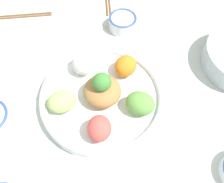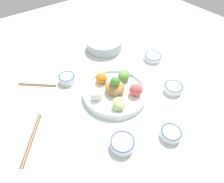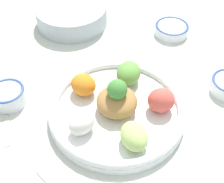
# 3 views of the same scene
# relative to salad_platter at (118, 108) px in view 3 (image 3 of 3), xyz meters

# --- Properties ---
(ground_plane) EXTENTS (2.40, 2.40, 0.00)m
(ground_plane) POSITION_rel_salad_platter_xyz_m (-0.00, 0.02, -0.03)
(ground_plane) COLOR silver
(salad_platter) EXTENTS (0.32, 0.32, 0.11)m
(salad_platter) POSITION_rel_salad_platter_xyz_m (0.00, 0.00, 0.00)
(salad_platter) COLOR white
(salad_platter) RESTS_ON ground_plane
(sauce_bowl_red) EXTENTS (0.10, 0.10, 0.03)m
(sauce_bowl_red) POSITION_rel_salad_platter_xyz_m (-0.09, 0.36, -0.01)
(sauce_bowl_red) COLOR white
(sauce_bowl_red) RESTS_ON ground_plane
(sauce_bowl_dark) EXTENTS (0.09, 0.09, 0.04)m
(sauce_bowl_dark) POSITION_rel_salad_platter_xyz_m (-0.23, -0.15, -0.00)
(sauce_bowl_dark) COLOR white
(sauce_bowl_dark) RESTS_ON ground_plane
(side_serving_bowl) EXTENTS (0.22, 0.22, 0.06)m
(side_serving_bowl) POSITION_rel_salad_platter_xyz_m (-0.36, 0.19, 0.01)
(side_serving_bowl) COLOR #A8B2BC
(side_serving_bowl) RESTS_ON ground_plane
(serving_spoon_main) EXTENTS (0.12, 0.09, 0.01)m
(serving_spoon_main) POSITION_rel_salad_platter_xyz_m (-0.13, -0.23, -0.02)
(serving_spoon_main) COLOR beige
(serving_spoon_main) RESTS_ON ground_plane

